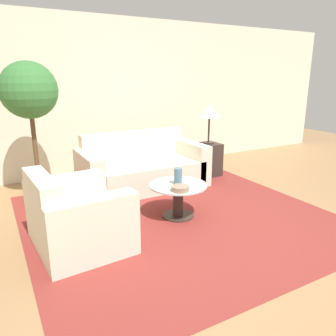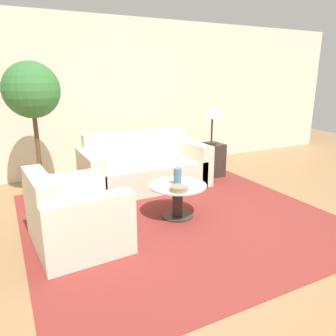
{
  "view_description": "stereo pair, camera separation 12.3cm",
  "coord_description": "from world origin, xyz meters",
  "px_view_note": "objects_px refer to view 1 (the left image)",
  "views": [
    {
      "loc": [
        -1.93,
        -2.43,
        1.66
      ],
      "look_at": [
        -0.04,
        0.97,
        0.55
      ],
      "focal_mm": 35.0,
      "sensor_mm": 36.0,
      "label": 1
    },
    {
      "loc": [
        -1.82,
        -2.49,
        1.66
      ],
      "look_at": [
        -0.04,
        0.97,
        0.55
      ],
      "focal_mm": 35.0,
      "sensor_mm": 36.0,
      "label": 2
    }
  ],
  "objects_px": {
    "bowl": "(180,188)",
    "potted_plant": "(30,101)",
    "sofa_main": "(141,169)",
    "coffee_table": "(178,196)",
    "table_lamp": "(209,112)",
    "vase": "(178,176)",
    "armchair": "(74,221)"
  },
  "relations": [
    {
      "from": "coffee_table",
      "to": "sofa_main",
      "type": "bearing_deg",
      "value": 85.8
    },
    {
      "from": "sofa_main",
      "to": "coffee_table",
      "type": "height_order",
      "value": "sofa_main"
    },
    {
      "from": "potted_plant",
      "to": "armchair",
      "type": "bearing_deg",
      "value": -86.34
    },
    {
      "from": "sofa_main",
      "to": "vase",
      "type": "bearing_deg",
      "value": -94.22
    },
    {
      "from": "potted_plant",
      "to": "bowl",
      "type": "height_order",
      "value": "potted_plant"
    },
    {
      "from": "vase",
      "to": "armchair",
      "type": "bearing_deg",
      "value": -174.58
    },
    {
      "from": "armchair",
      "to": "potted_plant",
      "type": "bearing_deg",
      "value": -0.33
    },
    {
      "from": "bowl",
      "to": "potted_plant",
      "type": "bearing_deg",
      "value": 127.66
    },
    {
      "from": "armchair",
      "to": "bowl",
      "type": "height_order",
      "value": "armchair"
    },
    {
      "from": "coffee_table",
      "to": "vase",
      "type": "relative_size",
      "value": 3.49
    },
    {
      "from": "bowl",
      "to": "armchair",
      "type": "bearing_deg",
      "value": 175.7
    },
    {
      "from": "potted_plant",
      "to": "sofa_main",
      "type": "bearing_deg",
      "value": -7.25
    },
    {
      "from": "table_lamp",
      "to": "sofa_main",
      "type": "bearing_deg",
      "value": 178.52
    },
    {
      "from": "potted_plant",
      "to": "bowl",
      "type": "xyz_separation_m",
      "value": [
        1.27,
        -1.65,
        -0.89
      ]
    },
    {
      "from": "table_lamp",
      "to": "armchair",
      "type": "bearing_deg",
      "value": -152.54
    },
    {
      "from": "table_lamp",
      "to": "vase",
      "type": "distance_m",
      "value": 1.88
    },
    {
      "from": "table_lamp",
      "to": "vase",
      "type": "xyz_separation_m",
      "value": [
        -1.31,
        -1.22,
        -0.56
      ]
    },
    {
      "from": "sofa_main",
      "to": "table_lamp",
      "type": "relative_size",
      "value": 2.92
    },
    {
      "from": "sofa_main",
      "to": "bowl",
      "type": "height_order",
      "value": "sofa_main"
    },
    {
      "from": "table_lamp",
      "to": "potted_plant",
      "type": "xyz_separation_m",
      "value": [
        -2.68,
        0.22,
        0.26
      ]
    },
    {
      "from": "coffee_table",
      "to": "vase",
      "type": "xyz_separation_m",
      "value": [
        -0.0,
        0.0,
        0.24
      ]
    },
    {
      "from": "potted_plant",
      "to": "vase",
      "type": "distance_m",
      "value": 2.15
    },
    {
      "from": "table_lamp",
      "to": "bowl",
      "type": "xyz_separation_m",
      "value": [
        -1.41,
        -1.43,
        -0.63
      ]
    },
    {
      "from": "coffee_table",
      "to": "armchair",
      "type": "bearing_deg",
      "value": -174.76
    },
    {
      "from": "armchair",
      "to": "table_lamp",
      "type": "bearing_deg",
      "value": -66.52
    },
    {
      "from": "armchair",
      "to": "vase",
      "type": "relative_size",
      "value": 5.29
    },
    {
      "from": "potted_plant",
      "to": "vase",
      "type": "bearing_deg",
      "value": -46.44
    },
    {
      "from": "sofa_main",
      "to": "table_lamp",
      "type": "xyz_separation_m",
      "value": [
        1.22,
        -0.03,
        0.8
      ]
    },
    {
      "from": "potted_plant",
      "to": "vase",
      "type": "relative_size",
      "value": 9.29
    },
    {
      "from": "table_lamp",
      "to": "vase",
      "type": "relative_size",
      "value": 3.23
    },
    {
      "from": "vase",
      "to": "bowl",
      "type": "relative_size",
      "value": 0.99
    },
    {
      "from": "sofa_main",
      "to": "coffee_table",
      "type": "distance_m",
      "value": 1.26
    }
  ]
}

